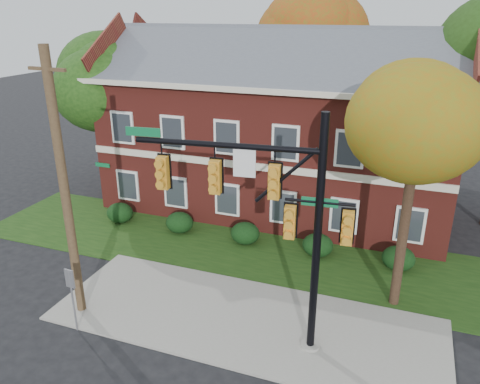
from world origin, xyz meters
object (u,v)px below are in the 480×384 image
(tree_left_rear, at_px, (110,81))
(apartment_building, at_px, (278,119))
(hedge_center, at_px, (245,233))
(hedge_right, at_px, (318,245))
(traffic_signal, at_px, (271,209))
(utility_pole, at_px, (65,190))
(hedge_far_left, at_px, (120,213))
(tree_near_right, at_px, (425,135))
(sign_post, at_px, (71,290))
(tree_far_rear, at_px, (333,37))
(hedge_left, at_px, (179,223))
(hedge_far_right, at_px, (398,258))

(tree_left_rear, bearing_deg, apartment_building, 6.54)
(hedge_center, distance_m, hedge_right, 3.50)
(hedge_right, height_order, traffic_signal, traffic_signal)
(utility_pole, bearing_deg, hedge_right, 48.89)
(apartment_building, relative_size, hedge_far_left, 13.43)
(apartment_building, distance_m, tree_near_right, 10.97)
(tree_near_right, bearing_deg, utility_pole, -158.58)
(apartment_building, relative_size, traffic_signal, 2.38)
(hedge_right, distance_m, traffic_signal, 7.84)
(traffic_signal, height_order, sign_post, traffic_signal)
(tree_left_rear, xyz_separation_m, tree_far_rear, (11.07, 8.96, 2.16))
(tree_near_right, relative_size, sign_post, 3.53)
(hedge_far_left, bearing_deg, sign_post, -65.90)
(utility_pole, relative_size, sign_post, 3.93)
(hedge_right, bearing_deg, tree_left_rear, 162.63)
(tree_far_rear, bearing_deg, utility_pole, -104.51)
(hedge_left, xyz_separation_m, tree_left_rear, (-6.23, 4.14, 6.16))
(sign_post, bearing_deg, traffic_signal, 17.83)
(hedge_right, bearing_deg, apartment_building, 123.67)
(utility_pole, bearing_deg, sign_post, -55.25)
(apartment_building, xyz_separation_m, utility_pole, (-3.91, -12.46, -0.15))
(hedge_center, bearing_deg, hedge_far_right, 0.00)
(apartment_building, bearing_deg, hedge_right, -56.33)
(traffic_signal, height_order, utility_pole, utility_pole)
(apartment_building, xyz_separation_m, hedge_left, (-3.50, -5.25, -4.46))
(hedge_right, height_order, hedge_far_right, same)
(hedge_center, xyz_separation_m, tree_far_rear, (1.34, 13.09, 8.32))
(hedge_far_right, bearing_deg, hedge_far_left, 180.00)
(apartment_building, bearing_deg, traffic_signal, -75.07)
(apartment_building, height_order, hedge_center, apartment_building)
(hedge_far_left, relative_size, hedge_center, 1.00)
(tree_near_right, xyz_separation_m, tree_far_rear, (-5.88, 15.93, 2.17))
(sign_post, bearing_deg, utility_pole, 122.94)
(hedge_center, height_order, tree_near_right, tree_near_right)
(hedge_right, height_order, tree_far_rear, tree_far_rear)
(hedge_center, relative_size, tree_near_right, 0.16)
(tree_left_rear, distance_m, traffic_signal, 16.78)
(apartment_building, height_order, tree_near_right, apartment_building)
(apartment_building, distance_m, tree_left_rear, 9.94)
(hedge_center, distance_m, tree_near_right, 9.90)
(hedge_far_left, bearing_deg, hedge_center, 0.00)
(utility_pole, bearing_deg, traffic_signal, 10.47)
(tree_left_rear, height_order, utility_pole, utility_pole)
(hedge_left, height_order, utility_pole, utility_pole)
(tree_left_rear, height_order, tree_far_rear, tree_far_rear)
(tree_far_rear, bearing_deg, hedge_far_left, -122.50)
(hedge_far_right, relative_size, tree_near_right, 0.16)
(hedge_center, distance_m, traffic_signal, 8.44)
(hedge_center, xyz_separation_m, tree_near_right, (7.22, -2.83, 6.14))
(hedge_left, bearing_deg, utility_pole, -93.26)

